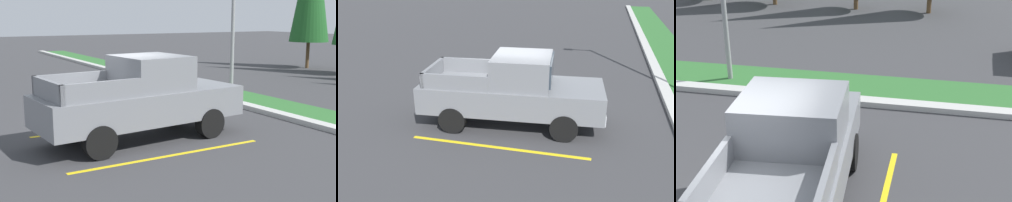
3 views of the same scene
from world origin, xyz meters
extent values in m
cube|color=yellow|center=(-0.60, 0.16, 0.00)|extent=(0.12, 4.80, 0.01)
cube|color=#B2B2AD|center=(0.00, 5.00, 0.07)|extent=(56.00, 0.40, 0.15)
cube|color=#2D662D|center=(0.00, 6.10, 0.03)|extent=(56.00, 1.80, 0.06)
cylinder|color=black|center=(-0.02, 1.63, 0.38)|extent=(0.34, 0.78, 0.76)
cylinder|color=black|center=(1.67, 1.77, 0.38)|extent=(0.34, 0.78, 0.76)
cube|color=slate|center=(0.95, 0.16, 0.88)|extent=(2.32, 5.34, 0.76)
cube|color=slate|center=(0.93, 0.46, 1.68)|extent=(1.89, 1.74, 0.84)
cube|color=#2D3842|center=(0.86, 1.27, 1.73)|extent=(1.62, 0.19, 0.63)
cube|color=slate|center=(0.22, -1.36, 1.48)|extent=(0.26, 1.90, 0.44)
cube|color=slate|center=(1.92, -1.22, 1.48)|extent=(0.26, 1.90, 0.44)
cube|color=silver|center=(0.74, 2.70, 0.64)|extent=(1.81, 0.31, 0.28)
camera|label=1|loc=(10.70, -4.67, 3.06)|focal=47.54mm
camera|label=2|loc=(10.51, 2.45, 4.65)|focal=38.66mm
camera|label=3|loc=(3.41, -6.97, 5.42)|focal=54.07mm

